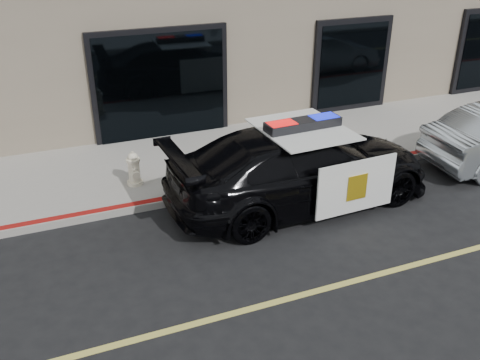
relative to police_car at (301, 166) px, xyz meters
name	(u,v)px	position (x,y,z in m)	size (l,w,h in m)	color
ground	(339,285)	(-0.69, -2.69, -0.80)	(120.00, 120.00, 0.00)	black
sidewalk_n	(224,156)	(-0.69, 2.56, -0.72)	(60.00, 3.50, 0.15)	gray
police_car	(301,166)	(0.00, 0.00, 0.00)	(2.76, 5.63, 1.78)	black
fire_hydrant	(134,169)	(-2.99, 1.74, -0.30)	(0.33, 0.46, 0.74)	white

